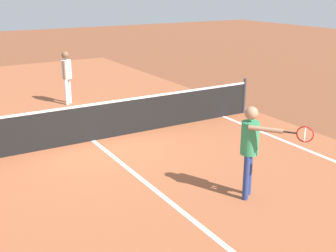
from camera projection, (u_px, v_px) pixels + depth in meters
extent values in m
plane|color=brown|center=(93.00, 141.00, 10.77)|extent=(60.00, 60.00, 0.00)
cube|color=#9E5433|center=(93.00, 141.00, 10.77)|extent=(10.62, 24.40, 0.00)
cube|color=white|center=(155.00, 190.00, 8.15)|extent=(0.10, 6.40, 0.01)
cylinder|color=#33383D|center=(244.00, 96.00, 12.98)|extent=(0.09, 0.09, 1.07)
cube|color=black|center=(92.00, 123.00, 10.63)|extent=(9.76, 0.02, 0.91)
cube|color=white|center=(91.00, 105.00, 10.48)|extent=(9.76, 0.03, 0.05)
cylinder|color=navy|center=(249.00, 173.00, 7.87)|extent=(0.11, 0.11, 0.85)
cylinder|color=navy|center=(246.00, 178.00, 7.68)|extent=(0.11, 0.11, 0.85)
cylinder|color=#338C59|center=(250.00, 138.00, 7.55)|extent=(0.32, 0.32, 0.60)
sphere|color=#A87A5B|center=(251.00, 113.00, 7.41)|extent=(0.24, 0.24, 0.24)
cylinder|color=#A87A5B|center=(252.00, 135.00, 7.70)|extent=(0.08, 0.08, 0.58)
cylinder|color=#A87A5B|center=(266.00, 129.00, 7.22)|extent=(0.41, 0.51, 0.08)
cylinder|color=black|center=(290.00, 132.00, 7.07)|extent=(0.15, 0.19, 0.03)
torus|color=red|center=(305.00, 134.00, 6.99)|extent=(0.19, 0.24, 0.28)
cylinder|color=silver|center=(305.00, 134.00, 6.99)|extent=(0.20, 0.15, 0.25)
cylinder|color=white|center=(69.00, 90.00, 14.11)|extent=(0.11, 0.11, 0.85)
cylinder|color=white|center=(67.00, 92.00, 13.91)|extent=(0.11, 0.11, 0.85)
cylinder|color=white|center=(66.00, 69.00, 13.79)|extent=(0.32, 0.32, 0.60)
sphere|color=brown|center=(65.00, 55.00, 13.65)|extent=(0.24, 0.24, 0.24)
cylinder|color=brown|center=(68.00, 68.00, 13.94)|extent=(0.08, 0.08, 0.58)
cylinder|color=brown|center=(64.00, 70.00, 13.63)|extent=(0.08, 0.08, 0.58)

